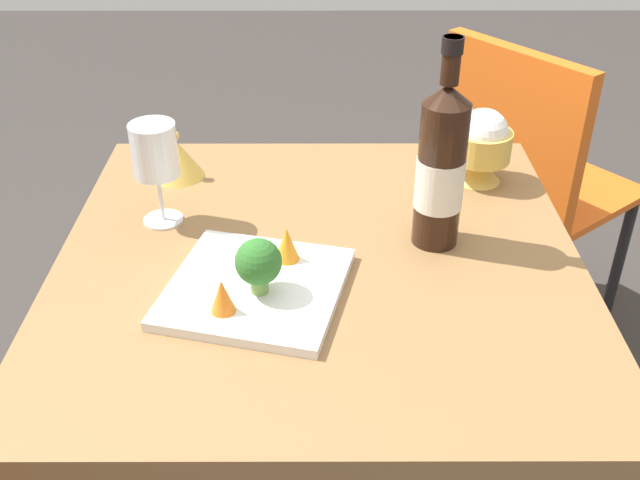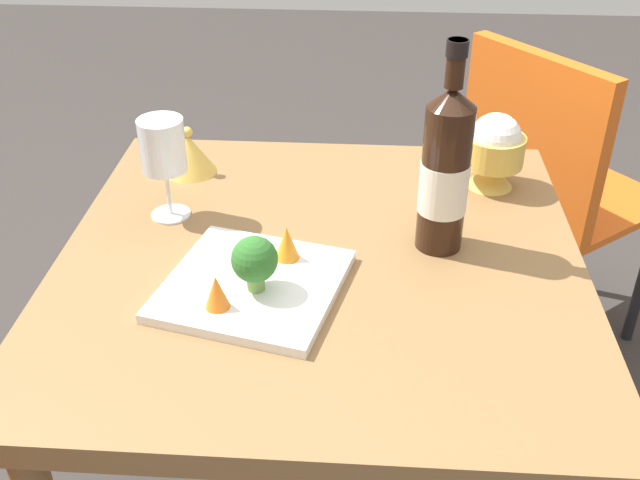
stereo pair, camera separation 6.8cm
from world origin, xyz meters
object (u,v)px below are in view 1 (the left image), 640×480
(chair_near_window, at_px, (523,169))
(serving_plate, at_px, (257,288))
(rice_bowl, at_px, (483,144))
(rice_bowl_lid, at_px, (178,158))
(wine_bottle, at_px, (442,167))
(broccoli_floret, at_px, (260,263))
(wine_glass, at_px, (156,153))
(carrot_garnish_left, at_px, (224,296))
(carrot_garnish_right, at_px, (288,244))

(chair_near_window, distance_m, serving_plate, 1.01)
(rice_bowl, bearing_deg, rice_bowl_lid, 88.20)
(wine_bottle, distance_m, serving_plate, 0.34)
(broccoli_floret, bearing_deg, serving_plate, 23.36)
(chair_near_window, height_order, rice_bowl, rice_bowl)
(chair_near_window, height_order, broccoli_floret, chair_near_window)
(wine_glass, bearing_deg, serving_plate, -140.07)
(rice_bowl, bearing_deg, chair_near_window, -26.52)
(wine_glass, bearing_deg, wine_bottle, -97.99)
(wine_glass, height_order, rice_bowl, wine_glass)
(rice_bowl, xyz_separation_m, broccoli_floret, (-0.37, 0.38, -0.01))
(broccoli_floret, xyz_separation_m, carrot_garnish_left, (-0.05, 0.05, -0.02))
(rice_bowl_lid, distance_m, serving_plate, 0.41)
(rice_bowl_lid, bearing_deg, broccoli_floret, -155.11)
(serving_plate, height_order, carrot_garnish_right, carrot_garnish_right)
(wine_bottle, bearing_deg, wine_glass, 82.01)
(broccoli_floret, bearing_deg, carrot_garnish_left, 133.75)
(rice_bowl_lid, xyz_separation_m, serving_plate, (-0.37, -0.17, -0.03))
(serving_plate, bearing_deg, wine_glass, 39.93)
(wine_bottle, distance_m, carrot_garnish_left, 0.40)
(rice_bowl_lid, relative_size, serving_plate, 0.33)
(rice_bowl, xyz_separation_m, rice_bowl_lid, (0.02, 0.57, -0.04))
(carrot_garnish_left, xyz_separation_m, carrot_garnish_right, (0.13, -0.08, 0.00))
(rice_bowl_lid, height_order, carrot_garnish_right, rice_bowl_lid)
(carrot_garnish_left, height_order, carrot_garnish_right, carrot_garnish_right)
(chair_near_window, relative_size, carrot_garnish_right, 15.30)
(rice_bowl, distance_m, carrot_garnish_right, 0.45)
(broccoli_floret, bearing_deg, chair_near_window, -36.79)
(wine_glass, bearing_deg, rice_bowl_lid, -0.03)
(serving_plate, height_order, broccoli_floret, broccoli_floret)
(rice_bowl_lid, bearing_deg, carrot_garnish_right, -144.58)
(rice_bowl, distance_m, carrot_garnish_left, 0.60)
(wine_glass, xyz_separation_m, carrot_garnish_right, (-0.14, -0.22, -0.09))
(chair_near_window, xyz_separation_m, broccoli_floret, (-0.80, 0.60, 0.26))
(carrot_garnish_right, bearing_deg, rice_bowl, -50.28)
(chair_near_window, height_order, carrot_garnish_right, chair_near_window)
(wine_glass, xyz_separation_m, serving_plate, (-0.21, -0.17, -0.12))
(chair_near_window, distance_m, carrot_garnish_left, 1.09)
(wine_glass, relative_size, serving_plate, 0.59)
(carrot_garnish_left, bearing_deg, wine_glass, 26.09)
(broccoli_floret, distance_m, carrot_garnish_left, 0.07)
(wine_glass, xyz_separation_m, broccoli_floret, (-0.23, -0.18, -0.06))
(carrot_garnish_right, bearing_deg, serving_plate, 145.30)
(rice_bowl_lid, xyz_separation_m, carrot_garnish_left, (-0.44, -0.13, 0.00))
(wine_bottle, xyz_separation_m, rice_bowl_lid, (0.23, 0.46, -0.10))
(carrot_garnish_right, bearing_deg, carrot_garnish_left, 146.82)
(chair_near_window, relative_size, rice_bowl, 6.00)
(chair_near_window, relative_size, carrot_garnish_left, 16.40)
(wine_glass, distance_m, carrot_garnish_left, 0.31)
(rice_bowl, relative_size, carrot_garnish_left, 2.73)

